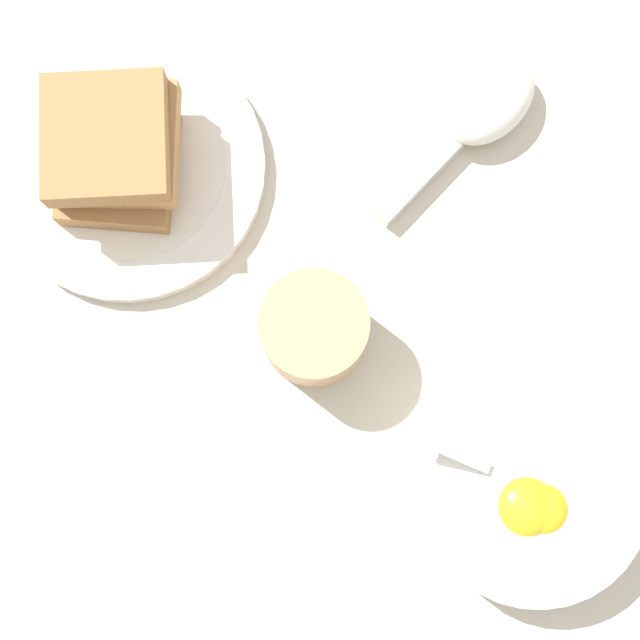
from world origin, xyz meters
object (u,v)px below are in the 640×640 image
(toast_sandwich, at_px, (114,150))
(drinking_cup, at_px, (314,330))
(egg_bowl, at_px, (527,487))
(soup_spoon, at_px, (478,109))
(toast_plate, at_px, (129,168))

(toast_sandwich, bearing_deg, drinking_cup, -157.11)
(drinking_cup, bearing_deg, egg_bowl, -151.53)
(egg_bowl, bearing_deg, drinking_cup, 28.47)
(soup_spoon, bearing_deg, egg_bowl, 159.88)
(egg_bowl, distance_m, drinking_cup, 0.17)
(toast_plate, bearing_deg, drinking_cup, -157.68)
(toast_plate, relative_size, toast_sandwich, 1.63)
(soup_spoon, bearing_deg, toast_plate, 73.93)
(egg_bowl, relative_size, drinking_cup, 2.11)
(toast_sandwich, relative_size, soup_spoon, 0.76)
(toast_plate, relative_size, soup_spoon, 1.24)
(toast_sandwich, bearing_deg, soup_spoon, -106.07)
(toast_sandwich, xyz_separation_m, drinking_cup, (-0.16, -0.07, -0.01))
(toast_sandwich, distance_m, drinking_cup, 0.18)
(egg_bowl, height_order, toast_plate, egg_bowl)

